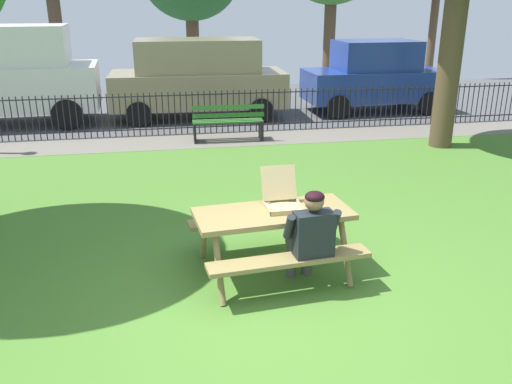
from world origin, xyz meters
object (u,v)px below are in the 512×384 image
at_px(pizza_box_open, 282,200).
at_px(parked_car_center, 374,76).
at_px(park_bench_center, 228,123).
at_px(parked_car_far_left, 0,73).
at_px(picnic_table_foreground, 273,225).
at_px(adult_at_table, 310,235).
at_px(parked_car_left, 198,77).

xyz_separation_m(pizza_box_open, parked_car_center, (4.70, 8.82, 0.16)).
bearing_deg(pizza_box_open, parked_car_center, 61.94).
bearing_deg(park_bench_center, parked_car_center, 30.36).
distance_m(pizza_box_open, parked_car_far_left, 10.26).
xyz_separation_m(pizza_box_open, parked_car_far_left, (-5.23, 8.82, 0.45)).
xyz_separation_m(picnic_table_foreground, adult_at_table, (0.31, -0.47, 0.06)).
bearing_deg(adult_at_table, parked_car_far_left, 119.87).
relative_size(pizza_box_open, park_bench_center, 0.33).
relative_size(picnic_table_foreground, adult_at_table, 1.62).
distance_m(picnic_table_foreground, parked_car_left, 8.96).
bearing_deg(parked_car_center, park_bench_center, -149.64).
height_order(adult_at_table, park_bench_center, adult_at_table).
height_order(parked_car_far_left, parked_car_left, parked_car_far_left).
xyz_separation_m(adult_at_table, park_bench_center, (-0.02, 6.76, -0.24)).
height_order(picnic_table_foreground, park_bench_center, park_bench_center).
bearing_deg(park_bench_center, pizza_box_open, -91.54).
relative_size(pizza_box_open, parked_car_left, 0.11).
bearing_deg(picnic_table_foreground, parked_car_left, 90.94).
bearing_deg(pizza_box_open, parked_car_far_left, 120.65).
distance_m(picnic_table_foreground, parked_car_far_left, 10.32).
xyz_separation_m(parked_car_left, parked_car_center, (4.98, 0.00, -0.09)).
distance_m(picnic_table_foreground, parked_car_center, 10.17).
xyz_separation_m(picnic_table_foreground, park_bench_center, (0.30, 6.29, -0.18)).
bearing_deg(parked_car_far_left, adult_at_table, -60.13).
bearing_deg(pizza_box_open, park_bench_center, 88.46).
distance_m(parked_car_far_left, parked_car_center, 9.93).
distance_m(pizza_box_open, parked_car_left, 8.83).
bearing_deg(picnic_table_foreground, parked_car_center, 61.62).
xyz_separation_m(picnic_table_foreground, parked_car_center, (4.83, 8.94, 0.41)).
distance_m(park_bench_center, parked_car_far_left, 6.08).
bearing_deg(adult_at_table, parked_car_center, 64.35).
relative_size(park_bench_center, parked_car_center, 0.41).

